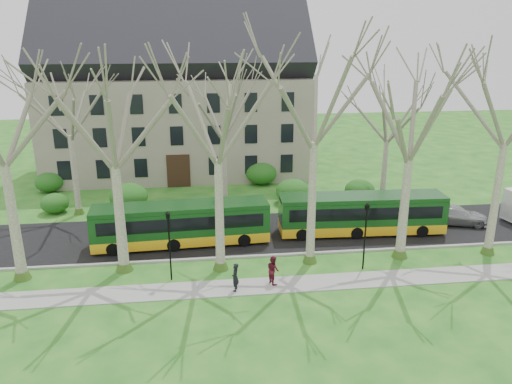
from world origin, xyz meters
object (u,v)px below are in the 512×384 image
at_px(bus_follow, 362,213).
at_px(pedestrian_b, 273,270).
at_px(bus_lead, 181,224).
at_px(sedan, 455,215).
at_px(pedestrian_a, 235,277).

bearing_deg(bus_follow, pedestrian_b, -135.30).
height_order(bus_lead, sedan, bus_lead).
relative_size(bus_lead, bus_follow, 1.00).
bearing_deg(sedan, pedestrian_b, 133.50).
relative_size(bus_lead, sedan, 2.49).
xyz_separation_m(bus_lead, bus_follow, (13.15, 0.47, -0.01)).
xyz_separation_m(bus_lead, pedestrian_b, (5.48, -6.46, -0.65)).
xyz_separation_m(sedan, pedestrian_b, (-15.54, -7.82, 0.16)).
xyz_separation_m(bus_lead, pedestrian_a, (3.18, -7.08, -0.67)).
relative_size(bus_follow, pedestrian_b, 6.96).
xyz_separation_m(bus_lead, sedan, (21.02, 1.36, -0.81)).
xyz_separation_m(sedan, pedestrian_a, (-17.84, -8.44, 0.14)).
bearing_deg(pedestrian_b, bus_lead, 19.57).
xyz_separation_m(bus_follow, pedestrian_b, (-7.67, -6.93, -0.64)).
height_order(sedan, pedestrian_a, pedestrian_a).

